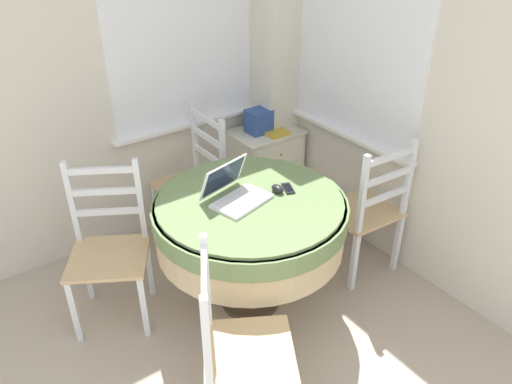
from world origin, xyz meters
name	(u,v)px	position (x,y,z in m)	size (l,w,h in m)	color
corner_room_shell	(247,97)	(1.32, 1.72, 1.28)	(4.55, 4.55, 2.55)	beige
round_dining_table	(250,220)	(1.22, 1.55, 0.62)	(1.10, 1.10, 0.76)	#4C3D2D
laptop	(235,192)	(1.15, 1.60, 0.80)	(0.37, 0.35, 0.21)	white
computer_mouse	(277,189)	(1.39, 1.53, 0.78)	(0.06, 0.09, 0.04)	black
cell_phone	(288,188)	(1.46, 1.52, 0.76)	(0.09, 0.13, 0.01)	black
dining_chair_near_back_window	(194,183)	(1.30, 2.36, 0.46)	(0.41, 0.44, 0.97)	tan
dining_chair_near_right_window	(366,211)	(2.02, 1.39, 0.46)	(0.46, 0.43, 0.97)	tan
dining_chair_camera_near	(239,352)	(0.71, 0.92, 0.46)	(0.57, 0.58, 0.97)	tan
dining_chair_left_flank	(109,250)	(0.52, 1.97, 0.46)	(0.58, 0.57, 0.97)	tan
corner_cabinet	(265,168)	(2.00, 2.46, 0.32)	(0.53, 0.41, 0.64)	silver
storage_box	(259,121)	(1.95, 2.48, 0.73)	(0.18, 0.15, 0.18)	#2D4C93
book_on_cabinet	(273,131)	(2.03, 2.40, 0.65)	(0.17, 0.22, 0.02)	gold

